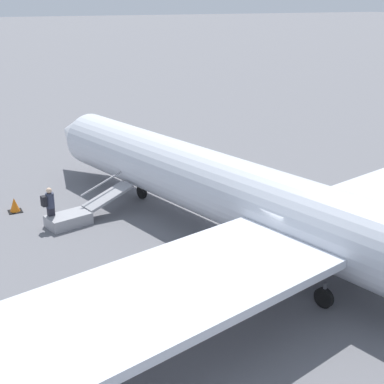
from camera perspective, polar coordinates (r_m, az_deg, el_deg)
name	(u,v)px	position (r m, az deg, el deg)	size (l,w,h in m)	color
ground_plane	(282,264)	(20.00, 9.56, -7.60)	(600.00, 600.00, 0.00)	slate
airplane_main	(308,220)	(18.56, 12.26, -2.91)	(33.65, 26.08, 7.00)	silver
boarding_stairs	(77,215)	(23.60, -12.17, -2.37)	(1.89, 4.14, 1.73)	#99999E
passenger	(49,205)	(23.24, -14.96, -1.30)	(0.40, 0.56, 1.74)	#23232D
traffic_cone_near_stairs	(15,205)	(25.59, -18.40, -1.36)	(0.60, 0.60, 0.66)	black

